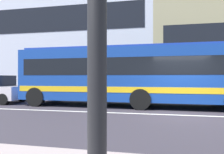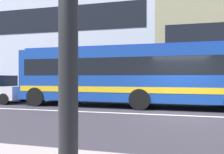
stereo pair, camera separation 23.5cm
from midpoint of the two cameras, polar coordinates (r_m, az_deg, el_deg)
name	(u,v)px [view 1 (the left image)]	position (r m, az deg, el deg)	size (l,w,h in m)	color
ground_plane	(185,115)	(8.75, 19.26, -10.26)	(160.00, 160.00, 0.00)	#353039
lane_centre_line	(185,115)	(8.75, 19.26, -10.23)	(60.00, 0.16, 0.01)	silver
hedge_row_far	(224,95)	(14.94, 28.86, -4.53)	(19.04, 1.10, 0.77)	#204827
apartment_block_left	(74,38)	(26.57, -11.12, 10.85)	(19.87, 9.78, 13.15)	silver
transit_bus	(128,74)	(10.81, 4.05, 0.92)	(11.67, 2.79, 3.14)	#163D95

